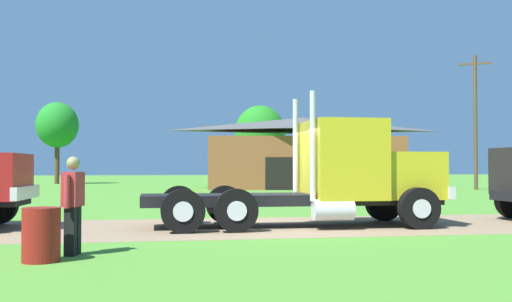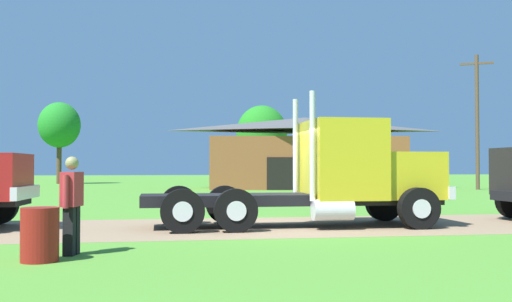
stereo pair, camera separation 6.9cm
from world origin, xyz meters
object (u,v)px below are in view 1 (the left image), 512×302
at_px(shed_building, 304,154).
at_px(utility_pole_near, 475,118).
at_px(steel_barrel, 41,235).
at_px(truck_foreground_white, 339,176).
at_px(visitor_standing_near, 73,201).

distance_m(shed_building, utility_pole_near, 12.03).
distance_m(steel_barrel, shed_building, 33.92).
bearing_deg(steel_barrel, truck_foreground_white, 36.82).
bearing_deg(utility_pole_near, visitor_standing_near, -130.64).
bearing_deg(utility_pole_near, truck_foreground_white, -126.73).
distance_m(visitor_standing_near, utility_pole_near, 35.85).
bearing_deg(shed_building, truck_foreground_white, -102.37).
height_order(steel_barrel, shed_building, shed_building).
relative_size(truck_foreground_white, utility_pole_near, 0.85).
relative_size(steel_barrel, shed_building, 0.06).
height_order(steel_barrel, utility_pole_near, utility_pole_near).
relative_size(visitor_standing_near, shed_building, 0.12).
xyz_separation_m(steel_barrel, utility_pole_near, (23.62, 27.73, 4.45)).
xyz_separation_m(truck_foreground_white, visitor_standing_near, (-6.23, -4.28, -0.36)).
bearing_deg(steel_barrel, shed_building, 68.42).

